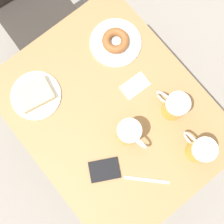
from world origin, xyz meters
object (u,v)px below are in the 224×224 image
(plate_with_donut, at_px, (116,42))
(passport_near_edge, at_px, (104,170))
(fork, at_px, (147,180))
(beer_mug_center, at_px, (175,106))
(beer_mug_right, at_px, (200,150))
(plate_with_cake, at_px, (35,95))
(beer_mug_left, at_px, (129,133))
(napkin_folded, at_px, (135,86))

(plate_with_donut, height_order, passport_near_edge, plate_with_donut)
(plate_with_donut, bearing_deg, passport_near_edge, -133.80)
(fork, distance_m, passport_near_edge, 0.18)
(beer_mug_center, distance_m, passport_near_edge, 0.39)
(beer_mug_right, xyz_separation_m, passport_near_edge, (-0.35, 0.18, -0.07))
(beer_mug_right, bearing_deg, plate_with_cake, 121.67)
(beer_mug_right, height_order, passport_near_edge, beer_mug_right)
(beer_mug_left, xyz_separation_m, beer_mug_center, (0.22, -0.03, 0.00))
(beer_mug_right, distance_m, fork, 0.25)
(beer_mug_left, relative_size, beer_mug_center, 1.00)
(beer_mug_left, relative_size, beer_mug_right, 1.00)
(plate_with_donut, bearing_deg, plate_with_cake, 176.10)
(plate_with_cake, relative_size, passport_near_edge, 1.44)
(plate_with_cake, xyz_separation_m, passport_near_edge, (0.03, -0.44, -0.01))
(plate_with_donut, height_order, beer_mug_left, beer_mug_left)
(beer_mug_left, height_order, beer_mug_right, same)
(beer_mug_center, xyz_separation_m, napkin_folded, (-0.05, 0.18, -0.07))
(beer_mug_center, height_order, fork, beer_mug_center)
(fork, bearing_deg, plate_with_cake, 103.88)
(beer_mug_right, distance_m, napkin_folded, 0.39)
(beer_mug_right, relative_size, passport_near_edge, 0.96)
(fork, bearing_deg, beer_mug_center, 30.38)
(plate_with_donut, height_order, fork, plate_with_donut)
(plate_with_donut, xyz_separation_m, fork, (-0.28, -0.55, -0.02))
(plate_with_donut, relative_size, passport_near_edge, 1.52)
(beer_mug_right, xyz_separation_m, napkin_folded, (-0.02, 0.38, -0.07))
(beer_mug_left, distance_m, passport_near_edge, 0.19)
(plate_with_donut, distance_m, fork, 0.62)
(beer_mug_center, bearing_deg, napkin_folded, 106.66)
(napkin_folded, bearing_deg, beer_mug_center, -73.34)
(plate_with_cake, distance_m, beer_mug_center, 0.59)
(passport_near_edge, bearing_deg, beer_mug_right, -27.36)
(beer_mug_left, distance_m, beer_mug_right, 0.29)
(beer_mug_left, bearing_deg, napkin_folded, 42.67)
(plate_with_cake, height_order, beer_mug_left, beer_mug_left)
(beer_mug_center, height_order, beer_mug_right, same)
(plate_with_cake, bearing_deg, beer_mug_center, -44.97)
(plate_with_cake, relative_size, beer_mug_center, 1.51)
(passport_near_edge, bearing_deg, fork, -52.26)
(beer_mug_right, height_order, napkin_folded, beer_mug_right)
(plate_with_donut, bearing_deg, beer_mug_left, -121.68)
(napkin_folded, height_order, passport_near_edge, passport_near_edge)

